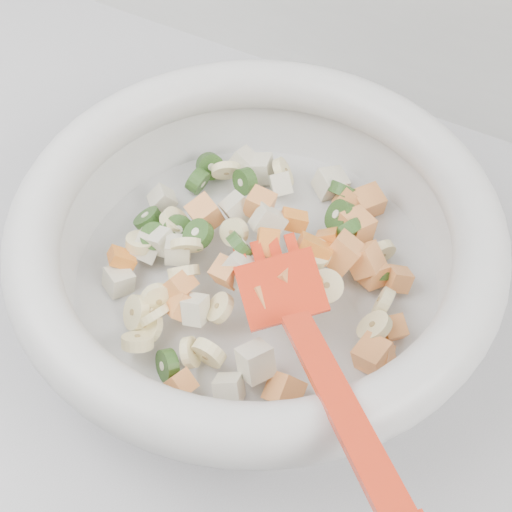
% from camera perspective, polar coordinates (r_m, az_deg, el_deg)
% --- Properties ---
extents(counter, '(2.00, 0.60, 0.90)m').
position_cam_1_polar(counter, '(1.08, -7.13, -13.75)').
color(counter, gray).
rests_on(counter, ground).
extents(mixing_bowl, '(0.39, 0.38, 0.14)m').
position_cam_1_polar(mixing_bowl, '(0.61, 0.03, 0.56)').
color(mixing_bowl, silver).
rests_on(mixing_bowl, counter).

